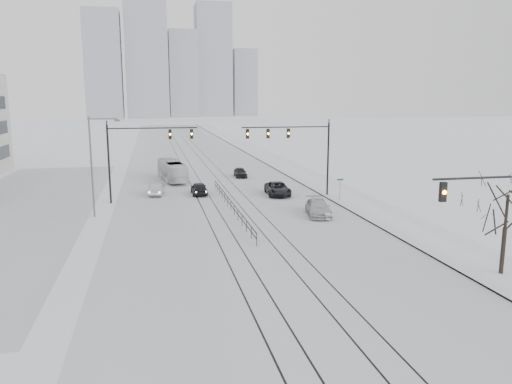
# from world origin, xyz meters

# --- Properties ---
(ground) EXTENTS (500.00, 500.00, 0.00)m
(ground) POSITION_xyz_m (0.00, 0.00, 0.00)
(ground) COLOR white
(ground) RESTS_ON ground
(road) EXTENTS (22.00, 260.00, 0.02)m
(road) POSITION_xyz_m (0.00, 60.00, 0.01)
(road) COLOR silver
(road) RESTS_ON ground
(sidewalk_east) EXTENTS (5.00, 260.00, 0.16)m
(sidewalk_east) POSITION_xyz_m (13.50, 60.00, 0.08)
(sidewalk_east) COLOR white
(sidewalk_east) RESTS_ON ground
(curb) EXTENTS (0.10, 260.00, 0.12)m
(curb) POSITION_xyz_m (11.05, 60.00, 0.06)
(curb) COLOR gray
(curb) RESTS_ON ground
(parking_strip) EXTENTS (14.00, 60.00, 0.03)m
(parking_strip) POSITION_xyz_m (-20.00, 35.00, 0.01)
(parking_strip) COLOR silver
(parking_strip) RESTS_ON ground
(tram_rails) EXTENTS (5.30, 180.00, 0.01)m
(tram_rails) POSITION_xyz_m (-0.00, 40.00, 0.02)
(tram_rails) COLOR black
(tram_rails) RESTS_ON ground
(skyline) EXTENTS (96.00, 48.00, 72.00)m
(skyline) POSITION_xyz_m (5.02, 273.63, 30.65)
(skyline) COLOR #9598A4
(skyline) RESTS_ON ground
(traffic_mast_near) EXTENTS (6.10, 0.37, 7.00)m
(traffic_mast_near) POSITION_xyz_m (10.79, 6.00, 4.56)
(traffic_mast_near) COLOR black
(traffic_mast_near) RESTS_ON ground
(traffic_mast_ne) EXTENTS (9.60, 0.37, 8.00)m
(traffic_mast_ne) POSITION_xyz_m (8.15, 34.99, 5.76)
(traffic_mast_ne) COLOR black
(traffic_mast_ne) RESTS_ON ground
(traffic_mast_nw) EXTENTS (9.10, 0.37, 8.00)m
(traffic_mast_nw) POSITION_xyz_m (-8.52, 36.00, 5.57)
(traffic_mast_nw) COLOR black
(traffic_mast_nw) RESTS_ON ground
(street_light_west) EXTENTS (2.73, 0.25, 9.00)m
(street_light_west) POSITION_xyz_m (-12.20, 30.00, 5.21)
(street_light_west) COLOR #595B60
(street_light_west) RESTS_ON ground
(bare_tree) EXTENTS (4.40, 4.40, 6.10)m
(bare_tree) POSITION_xyz_m (13.20, 9.00, 4.49)
(bare_tree) COLOR black
(bare_tree) RESTS_ON ground
(median_fence) EXTENTS (0.06, 24.00, 1.00)m
(median_fence) POSITION_xyz_m (0.00, 30.00, 0.53)
(median_fence) COLOR black
(median_fence) RESTS_ON ground
(street_sign) EXTENTS (0.70, 0.06, 2.40)m
(street_sign) POSITION_xyz_m (11.80, 32.00, 1.61)
(street_sign) COLOR #595B60
(street_sign) RESTS_ON ground
(sedan_sb_inner) EXTENTS (1.68, 4.13, 1.40)m
(sedan_sb_inner) POSITION_xyz_m (-2.20, 38.68, 0.70)
(sedan_sb_inner) COLOR black
(sedan_sb_inner) RESTS_ON ground
(sedan_sb_outer) EXTENTS (1.93, 4.19, 1.33)m
(sedan_sb_outer) POSITION_xyz_m (-6.83, 39.42, 0.67)
(sedan_sb_outer) COLOR #A9ADB1
(sedan_sb_outer) RESTS_ON ground
(sedan_nb_front) EXTENTS (2.75, 5.34, 1.44)m
(sedan_nb_front) POSITION_xyz_m (6.29, 36.55, 0.72)
(sedan_nb_front) COLOR black
(sedan_nb_front) RESTS_ON ground
(sedan_nb_right) EXTENTS (2.85, 5.21, 1.43)m
(sedan_nb_right) POSITION_xyz_m (7.50, 26.32, 0.72)
(sedan_nb_right) COLOR #B6BBBF
(sedan_nb_right) RESTS_ON ground
(sedan_nb_far) EXTENTS (1.63, 3.83, 1.29)m
(sedan_nb_far) POSITION_xyz_m (4.51, 50.21, 0.65)
(sedan_nb_far) COLOR black
(sedan_nb_far) RESTS_ON ground
(box_truck) EXTENTS (3.64, 9.82, 2.67)m
(box_truck) POSITION_xyz_m (-4.71, 49.01, 1.34)
(box_truck) COLOR silver
(box_truck) RESTS_ON ground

